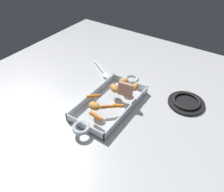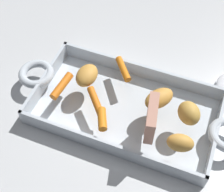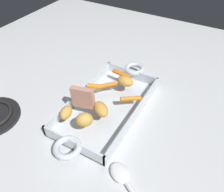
# 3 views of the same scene
# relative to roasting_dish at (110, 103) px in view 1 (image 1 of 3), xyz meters

# --- Properties ---
(ground_plane) EXTENTS (1.61, 1.61, 0.00)m
(ground_plane) POSITION_rel_roasting_dish_xyz_m (0.00, 0.00, -0.01)
(ground_plane) COLOR silver
(roasting_dish) EXTENTS (0.49, 0.21, 0.04)m
(roasting_dish) POSITION_rel_roasting_dish_xyz_m (0.00, 0.00, 0.00)
(roasting_dish) COLOR silver
(roasting_dish) RESTS_ON ground_plane
(roast_slice_thin) EXTENTS (0.03, 0.08, 0.07)m
(roast_slice_thin) POSITION_rel_roasting_dish_xyz_m (0.06, -0.05, 0.06)
(roast_slice_thin) COLOR tan
(roast_slice_thin) RESTS_ON roasting_dish
(baby_carrot_southeast) EXTENTS (0.04, 0.05, 0.02)m
(baby_carrot_southeast) POSITION_rel_roasting_dish_xyz_m (-0.03, -0.06, 0.04)
(baby_carrot_southeast) COLOR orange
(baby_carrot_southeast) RESTS_ON roasting_dish
(baby_carrot_short) EXTENTS (0.02, 0.07, 0.02)m
(baby_carrot_short) POSITION_rel_roasting_dish_xyz_m (-0.13, -0.02, 0.04)
(baby_carrot_short) COLOR orange
(baby_carrot_short) RESTS_ON roasting_dish
(baby_carrot_southwest) EXTENTS (0.05, 0.06, 0.02)m
(baby_carrot_southwest) POSITION_rel_roasting_dish_xyz_m (-0.03, 0.07, 0.04)
(baby_carrot_southwest) COLOR orange
(baby_carrot_southwest) RESTS_ON roasting_dish
(baby_carrot_northwest) EXTENTS (0.06, 0.06, 0.02)m
(baby_carrot_northwest) POSITION_rel_roasting_dish_xyz_m (-0.05, -0.03, 0.04)
(baby_carrot_northwest) COLOR orange
(baby_carrot_northwest) RESTS_ON roasting_dish
(potato_golden_small) EXTENTS (0.05, 0.04, 0.03)m
(potato_golden_small) POSITION_rel_roasting_dish_xyz_m (0.13, -0.06, 0.05)
(potato_golden_small) COLOR gold
(potato_golden_small) RESTS_ON roasting_dish
(potato_golden_large) EXTENTS (0.06, 0.06, 0.04)m
(potato_golden_large) POSITION_rel_roasting_dish_xyz_m (0.13, 0.00, 0.05)
(potato_golden_large) COLOR gold
(potato_golden_large) RESTS_ON roasting_dish
(potato_corner) EXTENTS (0.07, 0.07, 0.03)m
(potato_corner) POSITION_rel_roasting_dish_xyz_m (0.06, 0.02, 0.05)
(potato_corner) COLOR gold
(potato_corner) RESTS_ON roasting_dish
(potato_halved) EXTENTS (0.05, 0.06, 0.03)m
(potato_halved) POSITION_rel_roasting_dish_xyz_m (-0.09, 0.02, 0.04)
(potato_halved) COLOR gold
(potato_halved) RESTS_ON roasting_dish
(stove_burner_rear) EXTENTS (0.17, 0.17, 0.02)m
(stove_burner_rear) POSITION_rel_roasting_dish_xyz_m (0.22, -0.30, -0.00)
(stove_burner_rear) COLOR black
(stove_burner_rear) RESTS_ON ground_plane
(serving_spoon) EXTENTS (0.13, 0.20, 0.02)m
(serving_spoon) POSITION_rel_roasting_dish_xyz_m (0.21, 0.18, -0.01)
(serving_spoon) COLOR white
(serving_spoon) RESTS_ON ground_plane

